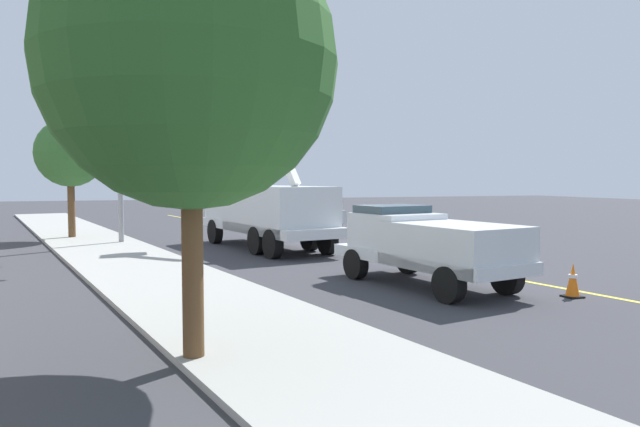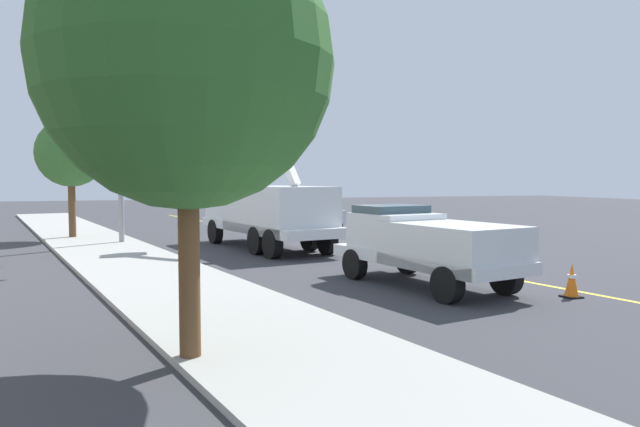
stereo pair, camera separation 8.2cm
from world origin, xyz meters
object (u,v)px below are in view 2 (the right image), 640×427
Objects in this scene: traffic_cone_mid_front at (369,248)px; traffic_signal_mast at (130,114)px; utility_bucket_truck at (264,209)px; service_pickup_truck at (426,244)px; passing_minivan at (309,212)px; traffic_cone_leading at (572,281)px; traffic_cone_mid_rear at (260,230)px.

traffic_signal_mast is (5.20, 7.91, 5.01)m from traffic_cone_mid_front.
service_pickup_truck is at bearing -168.35° from utility_bucket_truck.
traffic_signal_mast reaches higher than utility_bucket_truck.
passing_minivan is 6.23× the size of traffic_cone_leading.
traffic_cone_mid_front is at bearing 11.69° from traffic_cone_leading.
traffic_cone_leading is at bearing -144.09° from traffic_signal_mast.
utility_bucket_truck is 1.07× the size of traffic_signal_mast.
traffic_cone_leading is (-19.74, -0.09, -0.57)m from passing_minivan.
service_pickup_truck is 17.55m from passing_minivan.
service_pickup_truck reaches higher than traffic_cone_mid_front.
traffic_cone_mid_rear is (13.98, 1.11, -0.77)m from service_pickup_truck.
traffic_cone_leading is 17.05m from traffic_signal_mast.
utility_bucket_truck is 12.24× the size of traffic_cone_mid_front.
traffic_signal_mast is (13.21, 9.57, 4.96)m from traffic_cone_leading.
traffic_cone_mid_rear is at bearing 4.53° from service_pickup_truck.
service_pickup_truck is 1.16× the size of passing_minivan.
utility_bucket_truck reaches higher than traffic_cone_leading.
utility_bucket_truck is 12.01× the size of traffic_cone_mid_rear.
passing_minivan is at bearing -8.06° from service_pickup_truck.
traffic_cone_mid_rear is (4.44, -0.86, -1.26)m from utility_bucket_truck.
service_pickup_truck is (-9.54, -1.97, -0.49)m from utility_bucket_truck.
traffic_signal_mast is at bearing 75.54° from utility_bucket_truck.
service_pickup_truck is at bearing 171.04° from traffic_cone_mid_front.
traffic_cone_mid_front is (-11.73, 1.57, -0.63)m from passing_minivan.
traffic_cone_leading is at bearing -167.40° from traffic_cone_mid_rear.
utility_bucket_truck is at bearing -104.46° from traffic_signal_mast.
traffic_cone_mid_rear is at bearing 13.47° from traffic_cone_mid_front.
traffic_cone_mid_rear reaches higher than traffic_cone_mid_front.
utility_bucket_truck is 1.44× the size of service_pickup_truck.
passing_minivan reaches higher than traffic_cone_mid_rear.
service_pickup_truck is 7.24× the size of traffic_cone_leading.
traffic_signal_mast is at bearing 32.92° from service_pickup_truck.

